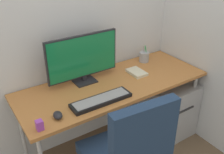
{
  "coord_description": "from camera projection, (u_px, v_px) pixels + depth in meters",
  "views": [
    {
      "loc": [
        -1.06,
        -1.57,
        1.79
      ],
      "look_at": [
        -0.06,
        -0.06,
        0.82
      ],
      "focal_mm": 41.62,
      "sensor_mm": 36.0,
      "label": 1
    }
  ],
  "objects": [
    {
      "name": "mouse",
      "position": [
        58.0,
        115.0,
        1.74
      ],
      "size": [
        0.07,
        0.1,
        0.04
      ],
      "primitive_type": "ellipsoid",
      "rotation": [
        0.0,
        0.0,
        -0.14
      ],
      "color": "black",
      "rests_on": "desk"
    },
    {
      "name": "filing_cabinet",
      "position": [
        163.0,
        106.0,
        2.63
      ],
      "size": [
        0.48,
        0.54,
        0.56
      ],
      "color": "#9EA0A5",
      "rests_on": "ground_plane"
    },
    {
      "name": "desk",
      "position": [
        114.0,
        87.0,
        2.2
      ],
      "size": [
        1.62,
        0.62,
        0.72
      ],
      "color": "#B27038",
      "rests_on": "ground_plane"
    },
    {
      "name": "notebook",
      "position": [
        137.0,
        72.0,
        2.32
      ],
      "size": [
        0.12,
        0.19,
        0.02
      ],
      "primitive_type": "cube",
      "rotation": [
        0.0,
        0.0,
        -0.02
      ],
      "color": "beige",
      "rests_on": "desk"
    },
    {
      "name": "desk_clamp_accessory",
      "position": [
        40.0,
        125.0,
        1.63
      ],
      "size": [
        0.04,
        0.04,
        0.07
      ],
      "primitive_type": "cube",
      "color": "purple",
      "rests_on": "desk"
    },
    {
      "name": "keyboard",
      "position": [
        101.0,
        100.0,
        1.92
      ],
      "size": [
        0.47,
        0.14,
        0.03
      ],
      "color": "black",
      "rests_on": "desk"
    },
    {
      "name": "pen_holder",
      "position": [
        144.0,
        57.0,
        2.53
      ],
      "size": [
        0.09,
        0.09,
        0.17
      ],
      "color": "#9EA0A5",
      "rests_on": "desk"
    },
    {
      "name": "monitor",
      "position": [
        83.0,
        58.0,
        2.09
      ],
      "size": [
        0.62,
        0.14,
        0.41
      ],
      "color": "black",
      "rests_on": "desk"
    },
    {
      "name": "ground_plane",
      "position": [
        113.0,
        147.0,
        2.51
      ],
      "size": [
        8.0,
        8.0,
        0.0
      ],
      "primitive_type": "plane",
      "color": "brown"
    }
  ]
}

